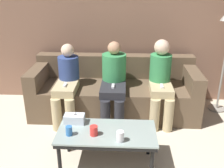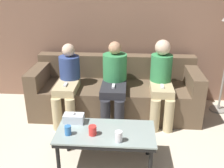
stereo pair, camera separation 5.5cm
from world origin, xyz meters
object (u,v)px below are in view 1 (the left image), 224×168
Objects in this scene: coffee_table at (107,135)px; cup_near_left at (120,136)px; cup_near_right at (94,131)px; cup_far_center at (69,131)px; couch at (114,92)px; seated_person_mid_left at (114,80)px; tissue_box at (74,119)px; seated_person_mid_right at (161,80)px; seated_person_left_end at (67,82)px.

coffee_table is 0.25m from cup_near_left.
cup_near_right reaches higher than cup_far_center.
coffee_table is at bearing 13.45° from cup_far_center.
seated_person_mid_left is (0.00, -0.23, 0.29)m from couch.
tissue_box is 0.96m from seated_person_mid_left.
coffee_table is 1.24m from seated_person_mid_right.
tissue_box is 0.21× the size of seated_person_left_end.
cup_near_left is 1.10× the size of cup_near_right.
couch is 2.26× the size of seated_person_left_end.
cup_far_center is at bearing -166.55° from coffee_table.
cup_far_center is 0.09× the size of seated_person_mid_right.
cup_near_right is 0.09× the size of seated_person_mid_left.
couch is 1.33m from cup_near_right.
seated_person_mid_right reaches higher than seated_person_left_end.
seated_person_mid_left is at bearing 95.77° from cup_near_left.
cup_near_right is (-0.15, -1.32, 0.16)m from couch.
cup_near_right is 1.02× the size of cup_far_center.
cup_far_center is 0.24m from tissue_box.
coffee_table is 1.18m from seated_person_left_end.
seated_person_left_end is at bearing 106.78° from tissue_box.
tissue_box is 1.36m from seated_person_mid_right.
seated_person_mid_right is (1.04, 1.11, 0.14)m from cup_far_center.
couch reaches higher than cup_near_left.
couch is at bearing 88.87° from coffee_table.
seated_person_mid_right is (0.79, 1.10, 0.14)m from cup_near_right.
seated_person_left_end reaches higher than coffee_table.
cup_near_left is 0.11× the size of seated_person_left_end.
cup_far_center is (-0.25, -0.01, -0.00)m from cup_near_right.
couch is at bearing 83.58° from cup_near_right.
cup_near_right is at bearing 3.25° from cup_far_center.
tissue_box is at bearing -73.22° from seated_person_left_end.
seated_person_mid_right is (1.03, 0.88, 0.14)m from tissue_box.
cup_far_center is (-0.40, -1.33, 0.16)m from couch.
seated_person_mid_left is 0.97× the size of seated_person_mid_right.
seated_person_left_end reaches higher than cup_near_left.
couch is 2.18× the size of seated_person_mid_left.
coffee_table is 0.97× the size of seated_person_left_end.
seated_person_mid_left is at bearing 70.21° from cup_far_center.
seated_person_left_end reaches higher than cup_far_center.
coffee_table is 10.30× the size of cup_far_center.
cup_near_left is at bearing -84.23° from seated_person_mid_left.
cup_near_left is 0.28m from cup_near_right.
seated_person_mid_right is at bearing 40.36° from tissue_box.
seated_person_left_end is at bearing -158.85° from couch.
coffee_table is at bearing 130.10° from cup_near_left.
seated_person_left_end is at bearing 114.81° from cup_near_right.
seated_person_mid_right is (0.52, 1.20, 0.13)m from cup_near_left.
cup_far_center is (-0.37, -0.09, 0.09)m from coffee_table.
tissue_box is (-0.39, -1.09, 0.16)m from couch.
couch is at bearing 21.15° from seated_person_left_end.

